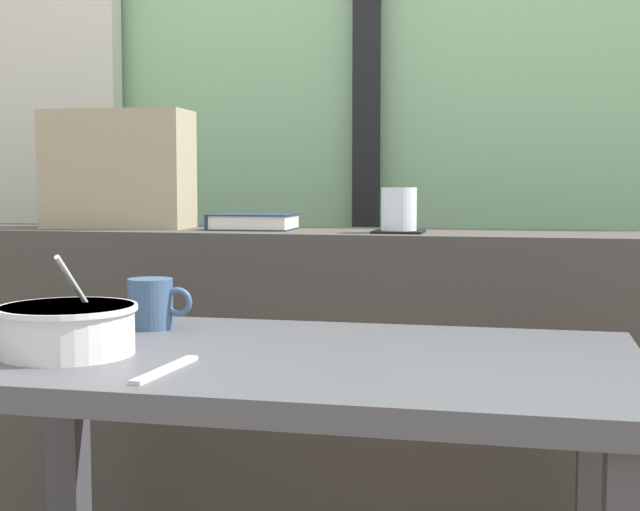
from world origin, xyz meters
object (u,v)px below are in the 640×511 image
(coaster_square, at_px, (399,232))
(juice_glass, at_px, (399,211))
(breakfast_table, at_px, (277,440))
(closed_book, at_px, (253,222))
(throw_pillow, at_px, (118,169))
(ceramic_mug, at_px, (152,304))
(soup_bowl, at_px, (68,330))
(fork_utensil, at_px, (166,370))

(coaster_square, distance_m, juice_glass, 0.04)
(coaster_square, height_order, juice_glass, juice_glass)
(breakfast_table, bearing_deg, closed_book, 110.13)
(closed_book, bearing_deg, coaster_square, -10.49)
(juice_glass, xyz_separation_m, closed_book, (-0.32, 0.06, -0.03))
(closed_book, xyz_separation_m, throw_pillow, (-0.31, -0.00, 0.11))
(closed_book, height_order, ceramic_mug, closed_book)
(throw_pillow, bearing_deg, juice_glass, -5.20)
(breakfast_table, height_order, soup_bowl, soup_bowl)
(juice_glass, bearing_deg, fork_utensil, -106.28)
(breakfast_table, distance_m, juice_glass, 0.64)
(breakfast_table, distance_m, closed_book, 0.71)
(soup_bowl, bearing_deg, closed_book, 84.68)
(coaster_square, xyz_separation_m, fork_utensil, (-0.21, -0.71, -0.14))
(juice_glass, bearing_deg, coaster_square, 90.00)
(ceramic_mug, bearing_deg, coaster_square, 46.94)
(fork_utensil, xyz_separation_m, ceramic_mug, (-0.16, 0.32, 0.04))
(closed_book, relative_size, ceramic_mug, 1.60)
(breakfast_table, bearing_deg, coaster_square, 79.20)
(breakfast_table, distance_m, throw_pillow, 0.90)
(coaster_square, bearing_deg, soup_bowl, -121.58)
(breakfast_table, xyz_separation_m, ceramic_mug, (-0.26, 0.15, 0.18))
(coaster_square, bearing_deg, throw_pillow, 174.80)
(juice_glass, height_order, throw_pillow, throw_pillow)
(throw_pillow, xyz_separation_m, fork_utensil, (0.43, -0.77, -0.27))
(breakfast_table, xyz_separation_m, coaster_square, (0.10, 0.54, 0.28))
(breakfast_table, distance_m, ceramic_mug, 0.35)
(juice_glass, bearing_deg, breakfast_table, -100.80)
(breakfast_table, relative_size, fork_utensil, 6.14)
(throw_pillow, distance_m, ceramic_mug, 0.57)
(throw_pillow, bearing_deg, coaster_square, -5.20)
(coaster_square, xyz_separation_m, closed_book, (-0.32, 0.06, 0.01))
(closed_book, height_order, throw_pillow, throw_pillow)
(fork_utensil, bearing_deg, juice_glass, 77.56)
(breakfast_table, height_order, juice_glass, juice_glass)
(breakfast_table, bearing_deg, throw_pillow, 131.54)
(breakfast_table, bearing_deg, fork_utensil, -121.69)
(ceramic_mug, bearing_deg, soup_bowl, -95.61)
(juice_glass, distance_m, soup_bowl, 0.76)
(breakfast_table, bearing_deg, soup_bowl, -162.45)
(soup_bowl, distance_m, ceramic_mug, 0.24)
(soup_bowl, bearing_deg, fork_utensil, -23.41)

